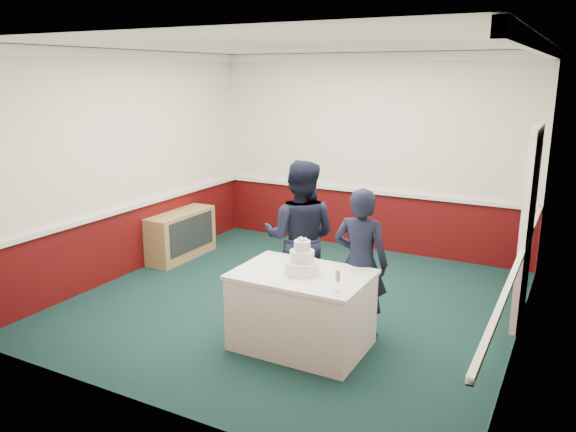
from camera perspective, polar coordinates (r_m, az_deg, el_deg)
The scene contains 9 objects.
ground at distance 6.90m, azimuth 0.59°, elevation -8.73°, with size 5.00×5.00×0.00m, color #132F2C.
room_shell at distance 6.90m, azimuth 3.59°, elevation 8.18°, with size 5.00×5.00×3.00m.
sideboard at distance 8.54m, azimuth -10.79°, elevation -1.90°, with size 0.41×1.20×0.70m.
cake_table at distance 5.70m, azimuth 1.40°, elevation -9.46°, with size 1.32×0.92×0.79m.
wedding_cake at distance 5.52m, azimuth 1.43°, elevation -4.71°, with size 0.35×0.35×0.36m.
cake_knife at distance 5.40m, azimuth 0.18°, elevation -6.36°, with size 0.01×0.22×0.01m, color silver.
champagne_flute at distance 5.08m, azimuth 5.08°, elevation -6.18°, with size 0.05×0.05×0.21m.
person_man at distance 6.37m, azimuth 1.23°, elevation -2.21°, with size 0.86×0.67×1.78m, color black.
person_woman at distance 5.86m, azimuth 7.38°, elevation -4.77°, with size 0.58×0.38×1.59m, color black.
Camera 1 is at (2.92, -5.63, 2.70)m, focal length 35.00 mm.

